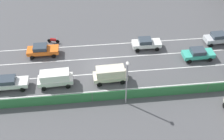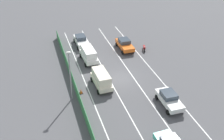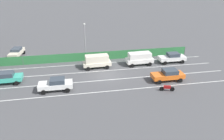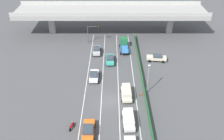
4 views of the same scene
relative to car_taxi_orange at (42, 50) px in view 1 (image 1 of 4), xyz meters
name	(u,v)px [view 1 (image 1 of 4)]	position (x,y,z in m)	size (l,w,h in m)	color
ground_plane	(99,66)	(3.43, 8.18, -0.92)	(300.00, 300.00, 0.00)	#4C4C4F
lane_line_left_edge	(135,43)	(-1.57, 14.20, -0.92)	(0.14, 48.03, 0.01)	silver
lane_line_mid_left	(139,56)	(1.76, 14.20, -0.92)	(0.14, 48.03, 0.01)	silver
lane_line_mid_right	(143,71)	(5.10, 14.20, -0.92)	(0.14, 48.03, 0.01)	silver
lane_line_right_edge	(148,87)	(8.43, 14.20, -0.92)	(0.14, 48.03, 0.01)	silver
green_fence	(151,93)	(10.09, 14.20, -0.16)	(0.10, 44.13, 1.52)	#2D753D
car_taxi_orange	(42,50)	(0.00, 0.00, 0.00)	(2.06, 4.60, 1.69)	orange
car_hatchback_white	(146,43)	(-0.03, 15.63, -0.01)	(2.05, 4.40, 1.67)	silver
car_taxi_teal	(198,54)	(3.30, 22.64, -0.01)	(2.16, 4.62, 1.68)	teal
car_sedan_silver	(218,38)	(-0.11, 27.10, 0.04)	(2.18, 4.45, 1.77)	#B7BABC
car_van_cream	(110,74)	(6.57, 9.44, 0.30)	(2.16, 4.57, 2.15)	beige
car_sedan_white	(9,83)	(6.57, -3.64, 0.00)	(2.02, 4.65, 1.71)	white
car_van_white	(55,78)	(6.58, 2.24, 0.28)	(2.18, 4.61, 2.12)	silver
motorcycle	(53,40)	(-2.91, 1.39, -0.46)	(0.73, 1.91, 0.93)	black
street_lamp	(127,79)	(10.73, 10.94, 3.09)	(0.60, 0.36, 6.52)	gray
traffic_cone	(118,94)	(9.48, 10.18, -0.62)	(0.47, 0.47, 0.65)	orange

